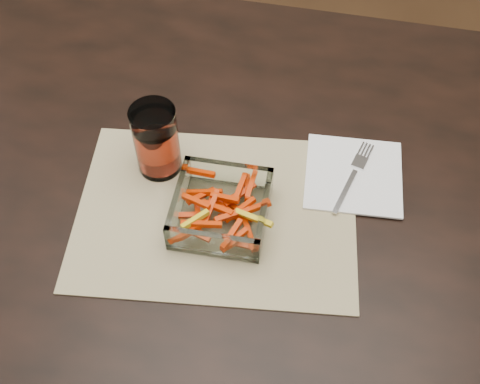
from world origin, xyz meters
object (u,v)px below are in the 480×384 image
dining_table (277,201)px  glass_bowl (221,210)px  tumbler (157,142)px  fork (353,174)px

dining_table → glass_bowl: (-0.08, -0.12, 0.11)m
tumbler → fork: (0.33, 0.04, -0.05)m
tumbler → fork: size_ratio=0.80×
dining_table → glass_bowl: glass_bowl is taller
glass_bowl → tumbler: tumbler is taller
glass_bowl → dining_table: bearing=57.2°
dining_table → tumbler: 0.25m
tumbler → fork: bearing=7.7°
dining_table → fork: (0.12, 0.01, 0.10)m
glass_bowl → fork: (0.20, 0.13, -0.02)m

